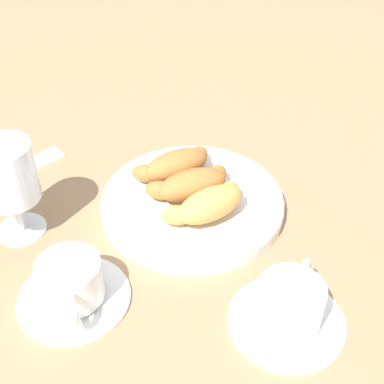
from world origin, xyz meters
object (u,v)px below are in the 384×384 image
Objects in this scene: croissant_large at (208,204)px; coffee_cup_far at (71,286)px; croissant_small at (191,184)px; juice_glass_left at (7,176)px; pastry_plate at (192,201)px; croissant_extra at (176,165)px; coffee_cup_near at (289,308)px; sugar_packet at (47,157)px.

croissant_large is 0.21m from coffee_cup_far.
juice_glass_left is at bearing 173.89° from croissant_small.
croissant_extra is (-0.01, 0.05, 0.03)m from pastry_plate.
coffee_cup_near is at bearing -42.19° from juice_glass_left.
juice_glass_left is (-0.28, 0.25, 0.07)m from coffee_cup_near.
croissant_extra is 0.24m from juice_glass_left.
pastry_plate is at bearing -80.86° from croissant_extra.
juice_glass_left is at bearing -132.91° from sugar_packet.
croissant_small reaches higher than sugar_packet.
coffee_cup_near is (0.04, -0.23, -0.02)m from croissant_small.
croissant_extra is 0.96× the size of juice_glass_left.
croissant_large is 2.64× the size of sugar_packet.
juice_glass_left is at bearing 163.01° from croissant_large.
croissant_large is at bearing -81.14° from croissant_extra.
croissant_small is at bearing -6.11° from juice_glass_left.
coffee_cup_near is 0.97× the size of juice_glass_left.
croissant_small is (-0.01, 0.05, 0.00)m from croissant_large.
juice_glass_left reaches higher than coffee_cup_far.
pastry_plate is 1.87× the size of juice_glass_left.
coffee_cup_near is at bearing -78.98° from croissant_large.
pastry_plate is 0.25m from juice_glass_left.
juice_glass_left is at bearing -174.09° from croissant_extra.
croissant_small is at bearing 32.84° from coffee_cup_far.
sugar_packet is at bearing 72.45° from juice_glass_left.
coffee_cup_near is 0.25m from coffee_cup_far.
croissant_extra reaches higher than coffee_cup_near.
coffee_cup_far is at bearing -70.62° from juice_glass_left.
croissant_small is 1.00× the size of coffee_cup_far.
pastry_plate is 1.92× the size of croissant_small.
coffee_cup_far is at bearing -115.30° from sugar_packet.
pastry_plate is 1.95× the size of croissant_extra.
croissant_extra is (-0.02, 0.10, 0.00)m from croissant_large.
coffee_cup_far is at bearing -159.88° from croissant_large.
coffee_cup_far is at bearing -136.43° from croissant_extra.
coffee_cup_near is 2.72× the size of sugar_packet.
coffee_cup_far reaches higher than pastry_plate.
croissant_extra reaches higher than pastry_plate.
sugar_packet is (-0.19, 0.19, -0.04)m from croissant_small.
juice_glass_left reaches higher than croissant_small.
juice_glass_left is (-0.25, 0.07, 0.05)m from croissant_large.
croissant_small is 0.05m from croissant_extra.
croissant_large is at bearing 101.02° from coffee_cup_near.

